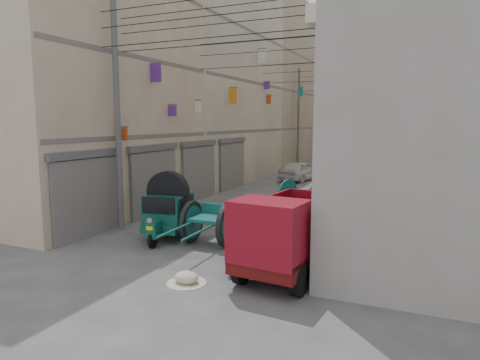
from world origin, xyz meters
The scene contains 17 objects.
ground centered at (0.00, 0.00, 0.00)m, with size 140.00×140.00×0.00m, color #454648.
building_row_left centered at (-8.00, 34.13, 6.46)m, with size 8.00×62.00×14.00m.
building_row_right centered at (8.00, 34.13, 6.46)m, with size 8.00×62.00×14.00m.
end_cap_building centered at (0.00, 66.00, 6.50)m, with size 22.00×10.00×13.00m, color #A1967F.
shutters_left centered at (-3.92, 10.38, 1.49)m, with size 0.18×14.40×2.88m.
signboards centered at (-0.01, 21.66, 3.43)m, with size 8.22×40.52×5.67m.
utility_poles centered at (0.00, 17.00, 4.00)m, with size 7.40×22.20×8.00m.
overhead_cables centered at (0.00, 14.40, 6.77)m, with size 7.40×22.52×1.12m.
auto_rickshaw centered at (-1.46, 5.76, 0.99)m, with size 1.64×2.46×1.68m.
tonga_cart centered at (0.12, 5.59, 0.69)m, with size 1.44×2.95×1.33m.
mini_truck centered at (3.16, 3.74, 0.99)m, with size 1.99×3.83×2.07m.
second_cart centered at (1.42, 11.47, 0.71)m, with size 1.86×1.75×1.33m.
feed_sack centered at (1.16, 2.51, 0.15)m, with size 0.59×0.47×0.30m, color beige.
horse centered at (2.09, 4.31, 0.85)m, with size 0.92×2.02×1.71m, color brown.
distant_car_white centered at (-1.32, 20.88, 0.64)m, with size 1.51×3.75×1.28m, color silver.
distant_car_grey centered at (2.45, 29.96, 0.55)m, with size 1.16×3.32×1.09m, color #535854.
distant_car_green centered at (0.44, 43.72, 0.64)m, with size 1.79×4.39×1.28m, color #1C523B.
Camera 1 is at (6.25, -5.82, 3.80)m, focal length 32.00 mm.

